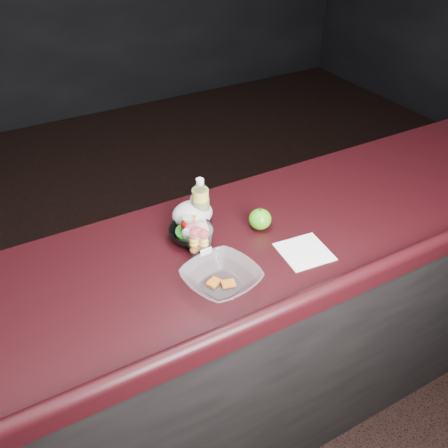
# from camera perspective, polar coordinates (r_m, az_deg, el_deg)

# --- Properties ---
(room_shell) EXTENTS (8.00, 8.00, 8.00)m
(room_shell) POSITION_cam_1_polar(r_m,az_deg,el_deg) (1.09, 6.21, 22.28)
(room_shell) COLOR black
(room_shell) RESTS_ON ground
(counter) EXTENTS (4.06, 0.71, 1.02)m
(counter) POSITION_cam_1_polar(r_m,az_deg,el_deg) (2.05, -1.11, -14.21)
(counter) COLOR black
(counter) RESTS_ON ground
(lemonade_bottle) EXTENTS (0.06, 0.06, 0.19)m
(lemonade_bottle) POSITION_cam_1_polar(r_m,az_deg,el_deg) (1.77, -2.68, 2.12)
(lemonade_bottle) COLOR yellow
(lemonade_bottle) RESTS_ON counter
(fruit_cup) EXTENTS (0.09, 0.09, 0.13)m
(fruit_cup) POSITION_cam_1_polar(r_m,az_deg,el_deg) (1.63, -2.83, -1.71)
(fruit_cup) COLOR white
(fruit_cup) RESTS_ON counter
(green_apple) EXTENTS (0.08, 0.08, 0.08)m
(green_apple) POSITION_cam_1_polar(r_m,az_deg,el_deg) (1.78, 4.13, 0.56)
(green_apple) COLOR #2B9010
(green_apple) RESTS_ON counter
(plastic_bag) EXTENTS (0.15, 0.12, 0.11)m
(plastic_bag) POSITION_cam_1_polar(r_m,az_deg,el_deg) (1.79, -3.54, 1.37)
(plastic_bag) COLOR silver
(plastic_bag) RESTS_ON counter
(snack_bowl) EXTENTS (0.17, 0.17, 0.09)m
(snack_bowl) POSITION_cam_1_polar(r_m,az_deg,el_deg) (1.73, -3.82, -1.00)
(snack_bowl) COLOR black
(snack_bowl) RESTS_ON counter
(takeout_bowl) EXTENTS (0.27, 0.27, 0.06)m
(takeout_bowl) POSITION_cam_1_polar(r_m,az_deg,el_deg) (1.54, -0.31, -6.25)
(takeout_bowl) COLOR silver
(takeout_bowl) RESTS_ON counter
(paper_napkin) EXTENTS (0.18, 0.18, 0.00)m
(paper_napkin) POSITION_cam_1_polar(r_m,az_deg,el_deg) (1.71, 9.16, -3.15)
(paper_napkin) COLOR white
(paper_napkin) RESTS_ON counter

